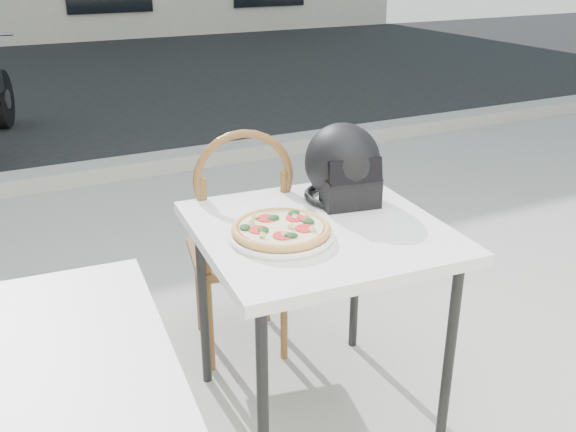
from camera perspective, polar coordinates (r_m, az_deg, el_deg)
name	(u,v)px	position (r m, az deg, el deg)	size (l,w,h in m)	color
ground	(305,398)	(2.63, 1.48, -15.89)	(80.00, 80.00, 0.00)	#A19F99
street_asphalt	(51,85)	(9.01, -20.35, 10.89)	(30.00, 8.00, 0.00)	black
curb	(123,168)	(5.15, -14.44, 4.16)	(30.00, 0.25, 0.12)	#98968E
cafe_table_main	(319,244)	(2.20, 2.77, -2.54)	(0.87, 0.87, 0.77)	white
plate	(281,235)	(2.07, -0.62, -1.72)	(0.38, 0.38, 0.02)	white
pizza	(281,228)	(2.06, -0.62, -1.11)	(0.40, 0.40, 0.04)	#D69A4E
helmet	(343,167)	(2.36, 4.93, 4.36)	(0.33, 0.33, 0.29)	black
cafe_chair_main	(241,233)	(2.60, -4.21, -1.54)	(0.46, 0.46, 1.03)	brown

